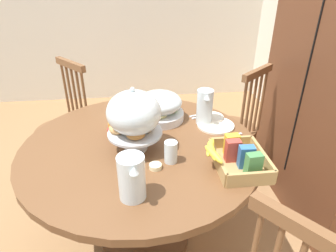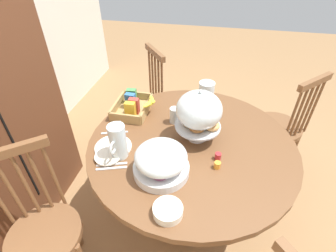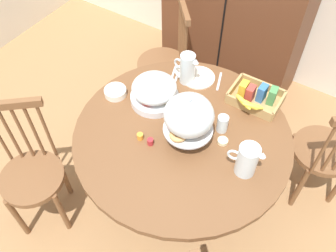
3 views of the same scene
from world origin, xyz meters
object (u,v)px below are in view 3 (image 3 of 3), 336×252
milk_pitcher (187,70)px  windsor_chair_far_side (32,174)px  fruit_platter_covered (154,91)px  dining_table (182,153)px  drinking_glass (222,124)px  cereal_bowl (115,92)px  butter_dish (223,141)px  cereal_basket (255,97)px  windsor_chair_by_cabinet (324,153)px  pastry_stand_with_dome (189,117)px  china_plate_small (186,72)px  windsor_chair_facing_door (165,64)px  orange_juice_pitcher (247,161)px  china_plate_large (198,77)px

milk_pitcher → windsor_chair_far_side: bearing=-118.6°
fruit_platter_covered → milk_pitcher: milk_pitcher is taller
dining_table → drinking_glass: bearing=38.5°
cereal_bowl → butter_dish: size_ratio=2.33×
cereal_basket → drinking_glass: size_ratio=2.87×
windsor_chair_by_cabinet → fruit_platter_covered: size_ratio=3.25×
pastry_stand_with_dome → cereal_basket: size_ratio=1.09×
drinking_glass → fruit_platter_covered: bearing=-178.2°
china_plate_small → drinking_glass: bearing=-36.2°
pastry_stand_with_dome → dining_table: bearing=151.7°
windsor_chair_facing_door → orange_juice_pitcher: windsor_chair_facing_door is taller
dining_table → windsor_chair_far_side: (-0.73, -0.58, -0.09)m
pastry_stand_with_dome → orange_juice_pitcher: (0.36, -0.02, -0.11)m
drinking_glass → butter_dish: size_ratio=1.83×
windsor_chair_by_cabinet → orange_juice_pitcher: windsor_chair_by_cabinet is taller
windsor_chair_by_cabinet → cereal_bowl: windsor_chair_by_cabinet is taller
windsor_chair_far_side → pastry_stand_with_dome: size_ratio=2.83×
fruit_platter_covered → china_plate_small: bearing=83.0°
orange_juice_pitcher → cereal_bowl: bearing=174.7°
orange_juice_pitcher → dining_table: bearing=174.0°
windsor_chair_facing_door → butter_dish: bearing=-39.3°
butter_dish → orange_juice_pitcher: bearing=-30.4°
dining_table → fruit_platter_covered: bearing=155.3°
milk_pitcher → butter_dish: (0.43, -0.33, -0.09)m
dining_table → drinking_glass: drinking_glass is taller
windsor_chair_facing_door → fruit_platter_covered: windsor_chair_facing_door is taller
dining_table → china_plate_small: china_plate_small is taller
cereal_basket → butter_dish: cereal_basket is taller
milk_pitcher → china_plate_small: (-0.04, 0.06, -0.08)m
windsor_chair_by_cabinet → windsor_chair_facing_door: 1.36m
orange_juice_pitcher → milk_pitcher: bearing=144.6°
china_plate_small → china_plate_large: bearing=2.7°
cereal_bowl → cereal_basket: bearing=27.9°
china_plate_large → windsor_chair_far_side: bearing=-119.4°
windsor_chair_by_cabinet → pastry_stand_with_dome: pastry_stand_with_dome is taller
pastry_stand_with_dome → cereal_bowl: pastry_stand_with_dome is taller
cereal_basket → china_plate_small: bearing=-179.9°
fruit_platter_covered → butter_dish: 0.52m
orange_juice_pitcher → drinking_glass: 0.30m
windsor_chair_far_side → cereal_bowl: windsor_chair_far_side is taller
windsor_chair_facing_door → dining_table: bearing=-51.2°
china_plate_large → cereal_bowl: (-0.37, -0.41, 0.02)m
windsor_chair_by_cabinet → cereal_bowl: size_ratio=6.96×
fruit_platter_covered → butter_dish: size_ratio=5.00×
pastry_stand_with_dome → butter_dish: (0.18, 0.09, -0.19)m
china_plate_small → cereal_bowl: bearing=-124.5°
windsor_chair_far_side → cereal_basket: size_ratio=3.09×
cereal_bowl → fruit_platter_covered: bearing=19.7°
drinking_glass → butter_dish: drinking_glass is taller
dining_table → drinking_glass: (0.18, 0.14, 0.25)m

